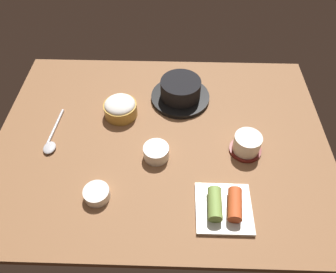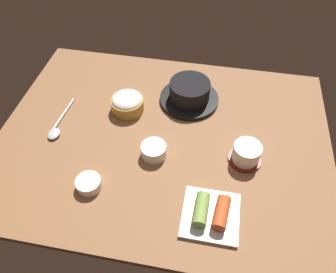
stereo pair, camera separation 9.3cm
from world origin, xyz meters
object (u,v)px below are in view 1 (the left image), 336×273
at_px(side_bowl_near, 97,194).
at_px(spoon, 51,141).
at_px(stone_pot, 180,91).
at_px(kimchi_plate, 224,206).
at_px(rice_bowl, 120,107).
at_px(tea_cup_with_saucer, 247,144).
at_px(banchan_cup_center, 156,152).

relative_size(side_bowl_near, spoon, 0.37).
bearing_deg(stone_pot, spoon, -152.11).
xyz_separation_m(stone_pot, kimchi_plate, (0.11, -0.41, -0.02)).
bearing_deg(spoon, kimchi_plate, -22.58).
xyz_separation_m(rice_bowl, kimchi_plate, (0.30, -0.33, -0.01)).
bearing_deg(tea_cup_with_saucer, banchan_cup_center, -173.58).
distance_m(stone_pot, kimchi_plate, 0.42).
bearing_deg(tea_cup_with_saucer, side_bowl_near, -157.83).
height_order(stone_pot, side_bowl_near, stone_pot).
bearing_deg(rice_bowl, side_bowl_near, -94.65).
bearing_deg(spoon, stone_pot, 27.89).
bearing_deg(stone_pot, tea_cup_with_saucer, -48.66).
bearing_deg(kimchi_plate, banchan_cup_center, 137.72).
bearing_deg(rice_bowl, spoon, -147.41).
bearing_deg(banchan_cup_center, side_bowl_near, -137.19).
bearing_deg(tea_cup_with_saucer, rice_bowl, 160.15).
bearing_deg(tea_cup_with_saucer, kimchi_plate, -112.29).
xyz_separation_m(tea_cup_with_saucer, banchan_cup_center, (-0.26, -0.03, -0.01)).
distance_m(tea_cup_with_saucer, side_bowl_near, 0.44).
distance_m(rice_bowl, banchan_cup_center, 0.21).
xyz_separation_m(stone_pot, banchan_cup_center, (-0.07, -0.25, -0.01)).
relative_size(stone_pot, kimchi_plate, 1.38).
height_order(stone_pot, banchan_cup_center, stone_pot).
relative_size(rice_bowl, side_bowl_near, 1.55).
bearing_deg(spoon, rice_bowl, 32.59).
relative_size(kimchi_plate, side_bowl_near, 2.09).
distance_m(tea_cup_with_saucer, kimchi_plate, 0.21).
relative_size(tea_cup_with_saucer, side_bowl_near, 1.38).
bearing_deg(banchan_cup_center, stone_pot, 74.60).
bearing_deg(rice_bowl, kimchi_plate, -47.54).
bearing_deg(stone_pot, side_bowl_near, -119.33).
xyz_separation_m(banchan_cup_center, spoon, (-0.32, 0.04, -0.01)).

